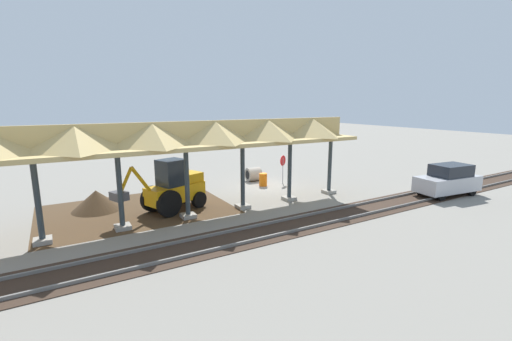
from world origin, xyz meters
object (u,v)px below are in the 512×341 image
object	(u,v)px
stop_sign	(283,163)
concrete_pipe	(253,174)
distant_parked_car	(448,180)
backhoe	(173,188)
traffic_barrel	(263,180)

from	to	relation	value
stop_sign	concrete_pipe	xyz separation A→B (m)	(1.48, -1.70, -0.95)
stop_sign	concrete_pipe	world-z (taller)	stop_sign
stop_sign	distant_parked_car	world-z (taller)	stop_sign
backhoe	traffic_barrel	xyz separation A→B (m)	(-7.13, -2.26, -0.82)
traffic_barrel	stop_sign	bearing A→B (deg)	-179.40
stop_sign	distant_parked_car	size ratio (longest dim) A/B	0.47
distant_parked_car	concrete_pipe	bearing A→B (deg)	-48.95
backhoe	traffic_barrel	size ratio (longest dim) A/B	5.77
stop_sign	backhoe	bearing A→B (deg)	14.44
stop_sign	traffic_barrel	world-z (taller)	stop_sign
backhoe	concrete_pipe	distance (m)	8.39
backhoe	concrete_pipe	size ratio (longest dim) A/B	4.77
distant_parked_car	backhoe	bearing A→B (deg)	-20.12
distant_parked_car	traffic_barrel	bearing A→B (deg)	-42.72
stop_sign	concrete_pipe	bearing A→B (deg)	-48.96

